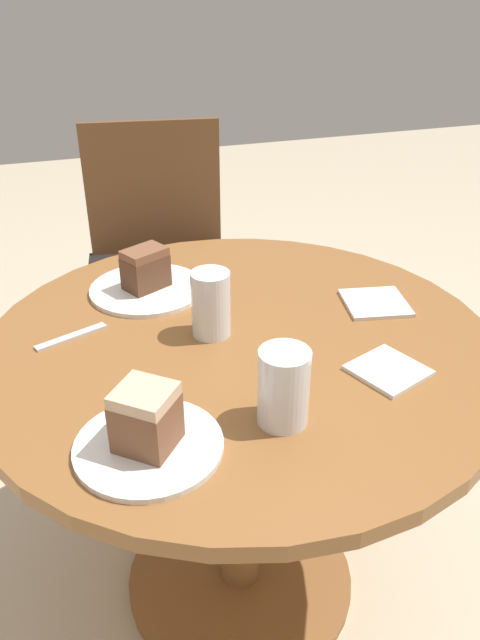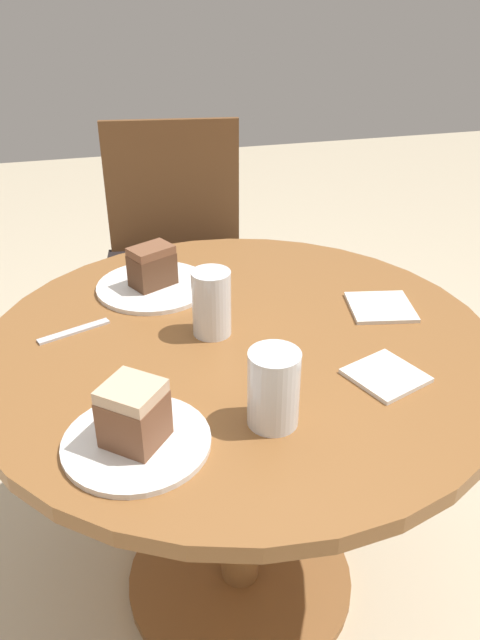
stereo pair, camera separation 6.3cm
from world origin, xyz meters
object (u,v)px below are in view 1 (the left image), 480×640
plate_near (147,289)px  cake_slice_far (146,418)px  glass_water (283,391)px  plate_far (149,446)px  cake_slice_near (145,269)px  chair (159,258)px  glass_lemonade (211,308)px

plate_near → cake_slice_far: size_ratio=2.20×
glass_water → plate_far: bearing=-179.8°
plate_near → cake_slice_near: 0.05m
cake_slice_far → glass_water: 0.21m
plate_near → plate_far: bearing=-100.6°
chair → cake_slice_far: bearing=-93.1°
chair → glass_water: chair is taller
glass_lemonade → glass_water: (0.03, -0.29, -0.00)m
chair → glass_lemonade: size_ratio=6.85×
plate_near → glass_water: size_ratio=1.96×
chair → cake_slice_near: 0.74m
plate_near → cake_slice_far: cake_slice_far is taller
chair → cake_slice_near: bearing=-94.0°
cake_slice_near → glass_lemonade: 0.23m
plate_far → cake_slice_near: bearing=79.4°
plate_near → cake_slice_near: bearing=-90.0°
plate_near → cake_slice_near: size_ratio=2.27×
plate_far → glass_lemonade: size_ratio=1.71×
plate_far → cake_slice_far: cake_slice_far is taller
chair → cake_slice_near: chair is taller
plate_far → glass_water: (0.21, 0.00, 0.05)m
plate_far → glass_lemonade: bearing=58.2°
cake_slice_near → glass_lemonade: bearing=-68.6°
chair → plate_far: size_ratio=4.01×
plate_near → plate_far: size_ratio=1.12×
glass_water → cake_slice_far: bearing=-179.8°
plate_far → glass_water: size_ratio=1.75×
plate_far → glass_lemonade: 0.34m
cake_slice_far → plate_far: bearing=0.0°
chair → glass_lemonade: (-0.07, -0.88, 0.28)m
glass_lemonade → glass_water: 0.29m
glass_lemonade → chair: bearing=85.8°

